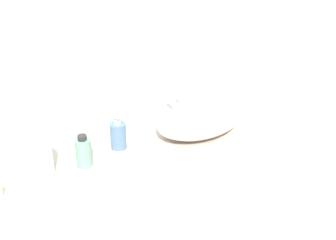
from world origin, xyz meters
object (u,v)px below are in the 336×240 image
object	(u,v)px
sink_basin	(200,120)
lotion_bottle	(84,152)
soap_dispenser	(118,133)
tissue_box	(30,153)

from	to	relation	value
sink_basin	lotion_bottle	size ratio (longest dim) A/B	3.25
soap_dispenser	tissue_box	xyz separation A→B (m)	(-0.33, 0.04, 0.01)
soap_dispenser	tissue_box	distance (m)	0.33
soap_dispenser	lotion_bottle	xyz separation A→B (m)	(-0.16, -0.03, -0.01)
lotion_bottle	sink_basin	bearing A→B (deg)	-5.96
lotion_bottle	tissue_box	world-z (taller)	tissue_box
soap_dispenser	tissue_box	bearing A→B (deg)	173.32
soap_dispenser	lotion_bottle	distance (m)	0.17
lotion_bottle	tissue_box	size ratio (longest dim) A/B	0.69
sink_basin	soap_dispenser	bearing A→B (deg)	165.73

